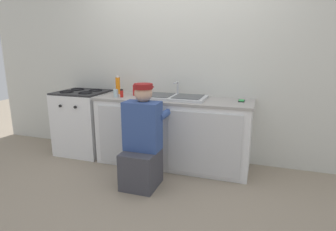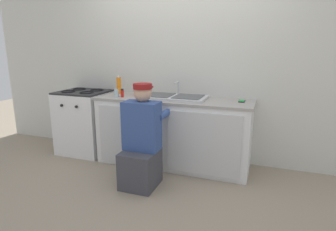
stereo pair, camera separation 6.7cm
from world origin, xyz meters
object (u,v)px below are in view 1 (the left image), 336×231
Objects in this scene: sink_double_basin at (173,97)px; soap_bottle_orange at (118,85)px; soda_cup_red at (136,90)px; plumber_person at (142,145)px; spice_bottle_red at (122,93)px; stove_range at (84,122)px; water_glass at (116,93)px; cell_phone at (241,101)px.

soap_bottle_orange is (-0.82, 0.10, 0.09)m from sink_double_basin.
plumber_person is at bearing -61.24° from soda_cup_red.
stove_range is at bearing 169.46° from spice_bottle_red.
water_glass is 0.28m from soap_bottle_orange.
plumber_person reaches higher than water_glass.
water_glass is at bearing -171.89° from cell_phone.
soda_cup_red is (0.19, 0.19, 0.03)m from water_glass.
plumber_person is at bearing -41.67° from water_glass.
soap_bottle_orange is (-0.18, 0.23, 0.06)m from spice_bottle_red.
water_glass is (-1.53, -0.22, 0.04)m from cell_phone.
water_glass reaches higher than cell_phone.
sink_double_basin is 0.73m from water_glass.
plumber_person is (1.19, -0.65, 0.02)m from stove_range.
plumber_person reaches higher than spice_bottle_red.
soap_bottle_orange reaches higher than stove_range.
spice_bottle_red is (-1.45, -0.20, 0.04)m from cell_phone.
soda_cup_red is at bearing 57.32° from spice_bottle_red.
soap_bottle_orange is at bearing 169.24° from soda_cup_red.
cell_phone is at bearing -1.07° from soap_bottle_orange.
water_glass is at bearing 138.33° from plumber_person.
stove_range is 0.78m from water_glass.
sink_double_basin is 0.65m from spice_bottle_red.
stove_range is 6.39× the size of cell_phone.
spice_bottle_red is at bearing -10.54° from stove_range.
plumber_person reaches higher than sink_double_basin.
stove_range is 3.58× the size of soap_bottle_orange.
soda_cup_red is (0.80, 0.05, 0.49)m from stove_range.
soda_cup_red reaches higher than cell_phone.
spice_bottle_red reaches higher than cell_phone.
plumber_person is 0.93m from soda_cup_red.
plumber_person is at bearing -28.78° from stove_range.
water_glass is 0.40× the size of soap_bottle_orange.
water_glass is (0.62, -0.14, 0.46)m from stove_range.
soda_cup_red reaches higher than spice_bottle_red.
cell_phone is at bearing 2.03° from stove_range.
cell_phone is at bearing 5.18° from sink_double_basin.
stove_range is at bearing 151.22° from plumber_person.
spice_bottle_red is at bearing 10.29° from water_glass.
spice_bottle_red is (-0.50, 0.53, 0.45)m from plumber_person.
stove_range reaches higher than cell_phone.
soap_bottle_orange is (-0.10, 0.25, 0.06)m from water_glass.
soap_bottle_orange is (-1.63, 0.03, 0.11)m from cell_phone.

